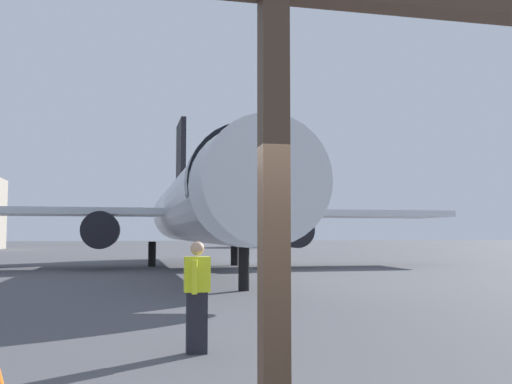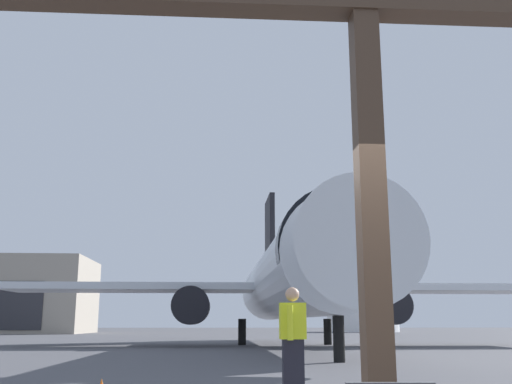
% 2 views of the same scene
% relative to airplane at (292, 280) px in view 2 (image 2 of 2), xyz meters
% --- Properties ---
extents(ground_plane, '(220.00, 220.00, 0.00)m').
position_rel_airplane_xyz_m(ground_plane, '(-2.67, 14.17, -3.34)').
color(ground_plane, '#4C4C51').
extents(window_frame, '(8.31, 0.24, 3.85)m').
position_rel_airplane_xyz_m(window_frame, '(-2.67, -25.83, -1.97)').
color(window_frame, brown).
rests_on(window_frame, ground).
extents(airplane, '(30.17, 29.90, 10.28)m').
position_rel_airplane_xyz_m(airplane, '(0.00, 0.00, 0.00)').
color(airplane, silver).
rests_on(airplane, ground).
extents(ground_crew_worker, '(0.40, 0.55, 1.74)m').
position_rel_airplane_xyz_m(ground_crew_worker, '(-2.64, -20.83, -2.44)').
color(ground_crew_worker, black).
rests_on(ground_crew_worker, ground).
extents(fuel_storage_tank, '(9.75, 9.75, 4.74)m').
position_rel_airplane_xyz_m(fuel_storage_tank, '(16.06, 50.86, -0.97)').
color(fuel_storage_tank, white).
rests_on(fuel_storage_tank, ground).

